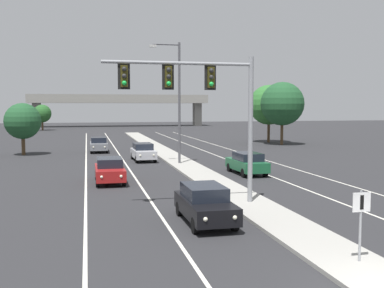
# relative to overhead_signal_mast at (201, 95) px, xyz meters

# --- Properties ---
(median_island) EXTENTS (2.40, 110.00, 0.15)m
(median_island) POSITION_rel_overhead_signal_mast_xyz_m (2.48, 6.67, -5.39)
(median_island) COLOR #9E9B93
(median_island) RESTS_ON ground
(lane_stripe_oncoming_center) EXTENTS (0.14, 100.00, 0.01)m
(lane_stripe_oncoming_center) POSITION_rel_overhead_signal_mast_xyz_m (-2.22, 13.67, -5.46)
(lane_stripe_oncoming_center) COLOR silver
(lane_stripe_oncoming_center) RESTS_ON ground
(lane_stripe_receding_center) EXTENTS (0.14, 100.00, 0.01)m
(lane_stripe_receding_center) POSITION_rel_overhead_signal_mast_xyz_m (7.18, 13.67, -5.46)
(lane_stripe_receding_center) COLOR silver
(lane_stripe_receding_center) RESTS_ON ground
(edge_stripe_left) EXTENTS (0.14, 100.00, 0.01)m
(edge_stripe_left) POSITION_rel_overhead_signal_mast_xyz_m (-5.52, 13.67, -5.46)
(edge_stripe_left) COLOR silver
(edge_stripe_left) RESTS_ON ground
(edge_stripe_right) EXTENTS (0.14, 100.00, 0.01)m
(edge_stripe_right) POSITION_rel_overhead_signal_mast_xyz_m (10.48, 13.67, -5.46)
(edge_stripe_right) COLOR silver
(edge_stripe_right) RESTS_ON ground
(overhead_signal_mast) EXTENTS (7.35, 0.44, 7.20)m
(overhead_signal_mast) POSITION_rel_overhead_signal_mast_xyz_m (0.00, 0.00, 0.00)
(overhead_signal_mast) COLOR gray
(overhead_signal_mast) RESTS_ON median_island
(median_sign_post) EXTENTS (0.60, 0.10, 2.20)m
(median_sign_post) POSITION_rel_overhead_signal_mast_xyz_m (2.76, -9.13, -3.88)
(median_sign_post) COLOR gray
(median_sign_post) RESTS_ON median_island
(street_lamp_median) EXTENTS (2.58, 0.28, 10.00)m
(street_lamp_median) POSITION_rel_overhead_signal_mast_xyz_m (1.92, 16.05, 0.33)
(street_lamp_median) COLOR #4C4C51
(street_lamp_median) RESTS_ON median_island
(car_oncoming_black) EXTENTS (1.84, 4.48, 1.58)m
(car_oncoming_black) POSITION_rel_overhead_signal_mast_xyz_m (-0.58, -2.95, -4.65)
(car_oncoming_black) COLOR black
(car_oncoming_black) RESTS_ON ground
(car_oncoming_red) EXTENTS (1.83, 4.47, 1.58)m
(car_oncoming_red) POSITION_rel_overhead_signal_mast_xyz_m (-4.01, 8.30, -4.65)
(car_oncoming_red) COLOR maroon
(car_oncoming_red) RESTS_ON ground
(car_oncoming_silver) EXTENTS (1.92, 4.51, 1.58)m
(car_oncoming_silver) POSITION_rel_overhead_signal_mast_xyz_m (-0.48, 19.58, -4.65)
(car_oncoming_silver) COLOR #B7B7BC
(car_oncoming_silver) RESTS_ON ground
(car_oncoming_grey) EXTENTS (1.85, 4.48, 1.58)m
(car_oncoming_grey) POSITION_rel_overhead_signal_mast_xyz_m (-4.18, 28.54, -4.65)
(car_oncoming_grey) COLOR slate
(car_oncoming_grey) RESTS_ON ground
(car_receding_green) EXTENTS (1.92, 4.51, 1.58)m
(car_receding_green) POSITION_rel_overhead_signal_mast_xyz_m (5.88, 9.77, -4.65)
(car_receding_green) COLOR #195633
(car_receding_green) RESTS_ON ground
(overpass_bridge) EXTENTS (42.40, 6.40, 7.65)m
(overpass_bridge) POSITION_rel_overhead_signal_mast_xyz_m (2.48, 90.41, 0.32)
(overpass_bridge) COLOR gray
(overpass_bridge) RESTS_ON ground
(tree_far_left_b) EXTENTS (3.62, 3.62, 5.24)m
(tree_far_left_b) POSITION_rel_overhead_signal_mast_xyz_m (-11.65, 27.03, -2.05)
(tree_far_left_b) COLOR #4C3823
(tree_far_left_b) RESTS_ON ground
(tree_far_left_a) EXTENTS (3.61, 3.61, 5.22)m
(tree_far_left_a) POSITION_rel_overhead_signal_mast_xyz_m (-14.15, 75.64, -2.06)
(tree_far_left_a) COLOR #4C3823
(tree_far_left_a) RESTS_ON ground
(tree_far_right_a) EXTENTS (5.51, 5.51, 7.97)m
(tree_far_right_a) POSITION_rel_overhead_signal_mast_xyz_m (18.77, 32.63, -0.26)
(tree_far_right_a) COLOR #4C3823
(tree_far_right_a) RESTS_ON ground
(tree_far_right_c) EXTENTS (5.37, 5.37, 7.77)m
(tree_far_right_c) POSITION_rel_overhead_signal_mast_xyz_m (18.63, 36.64, -0.39)
(tree_far_right_c) COLOR #4C3823
(tree_far_right_c) RESTS_ON ground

